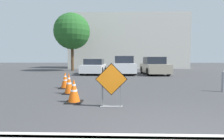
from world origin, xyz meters
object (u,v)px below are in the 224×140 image
(parked_car_nearest, at_px, (94,67))
(parked_car_third, at_px, (154,66))
(traffic_cone_third, at_px, (65,80))
(parked_car_second, at_px, (124,66))
(traffic_cone_nearest, at_px, (74,91))
(traffic_cone_second, at_px, (69,83))
(bollard_nearest, at_px, (223,81))
(road_closed_sign, at_px, (111,84))

(parked_car_nearest, height_order, parked_car_third, parked_car_third)
(traffic_cone_third, xyz_separation_m, parked_car_second, (3.00, 7.95, 0.37))
(traffic_cone_nearest, relative_size, traffic_cone_second, 0.90)
(parked_car_second, distance_m, bollard_nearest, 9.41)
(traffic_cone_third, distance_m, bollard_nearest, 6.82)
(traffic_cone_nearest, bearing_deg, parked_car_third, 65.40)
(traffic_cone_second, xyz_separation_m, parked_car_nearest, (-0.20, 9.02, 0.23))
(traffic_cone_nearest, bearing_deg, traffic_cone_second, 111.53)
(parked_car_third, bearing_deg, traffic_cone_third, 49.91)
(traffic_cone_nearest, height_order, bollard_nearest, bollard_nearest)
(traffic_cone_second, relative_size, traffic_cone_third, 1.09)
(traffic_cone_third, bearing_deg, parked_car_second, 69.30)
(parked_car_nearest, distance_m, parked_car_second, 2.69)
(traffic_cone_second, bearing_deg, road_closed_sign, -47.19)
(traffic_cone_third, relative_size, parked_car_second, 0.16)
(parked_car_third, height_order, bollard_nearest, parked_car_third)
(road_closed_sign, bearing_deg, traffic_cone_third, 125.75)
(traffic_cone_third, xyz_separation_m, bollard_nearest, (6.79, -0.67, 0.09))
(parked_car_nearest, bearing_deg, parked_car_third, 178.96)
(parked_car_second, relative_size, bollard_nearest, 5.42)
(traffic_cone_second, xyz_separation_m, bollard_nearest, (6.26, 0.60, 0.05))
(parked_car_nearest, bearing_deg, parked_car_second, -173.97)
(traffic_cone_third, distance_m, parked_car_nearest, 7.76)
(road_closed_sign, distance_m, bollard_nearest, 5.17)
(parked_car_nearest, relative_size, parked_car_second, 0.88)
(parked_car_third, bearing_deg, traffic_cone_nearest, 62.53)
(parked_car_second, bearing_deg, traffic_cone_second, 73.64)
(road_closed_sign, relative_size, traffic_cone_nearest, 1.67)
(traffic_cone_nearest, bearing_deg, road_closed_sign, -23.26)
(parked_car_third, bearing_deg, road_closed_sign, 69.20)
(parked_car_third, bearing_deg, bollard_nearest, 94.91)
(traffic_cone_second, xyz_separation_m, parked_car_third, (5.15, 8.74, 0.30))
(parked_car_nearest, bearing_deg, traffic_cone_nearest, 95.97)
(parked_car_second, bearing_deg, road_closed_sign, 84.77)
(bollard_nearest, bearing_deg, traffic_cone_nearest, -161.24)
(traffic_cone_nearest, relative_size, traffic_cone_third, 0.99)
(road_closed_sign, bearing_deg, traffic_cone_second, 132.81)
(traffic_cone_second, bearing_deg, traffic_cone_nearest, -68.47)
(road_closed_sign, height_order, traffic_cone_third, road_closed_sign)
(road_closed_sign, xyz_separation_m, traffic_cone_third, (-2.25, 3.12, -0.30))
(road_closed_sign, height_order, traffic_cone_nearest, road_closed_sign)
(traffic_cone_third, bearing_deg, parked_car_nearest, 87.60)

